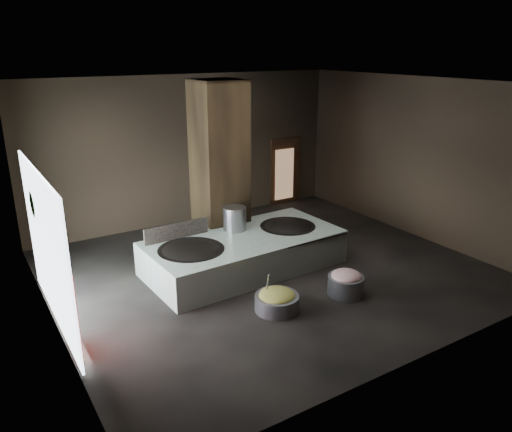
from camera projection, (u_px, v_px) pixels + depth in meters
floor at (268, 272)px, 12.39m from camera, size 10.00×9.00×0.10m
ceiling at (270, 81)px, 10.90m from camera, size 10.00×9.00×0.10m
back_wall at (188, 150)px, 15.29m from camera, size 10.00×0.10×4.50m
front_wall at (425, 245)px, 7.99m from camera, size 10.00×0.10×4.50m
left_wall at (39, 221)px, 9.12m from camera, size 0.10×9.00×4.50m
right_wall at (417, 158)px, 14.17m from camera, size 0.10×9.00×4.50m
pillar at (220, 168)px, 13.02m from camera, size 1.20×1.20×4.50m
hearth_platform at (244, 252)px, 12.38m from camera, size 4.91×2.51×0.84m
platform_cap at (244, 237)px, 12.25m from camera, size 4.71×2.26×0.03m
wok_left at (191, 253)px, 11.51m from camera, size 1.52×1.52×0.42m
wok_left_rim at (191, 250)px, 11.48m from camera, size 1.55×1.55×0.05m
wok_right at (288, 229)px, 12.99m from camera, size 1.41×1.41×0.40m
wok_right_rim at (288, 227)px, 12.97m from camera, size 1.44×1.44×0.05m
stock_pot at (235, 219)px, 12.62m from camera, size 0.59×0.59×0.63m
splash_guard at (177, 231)px, 12.06m from camera, size 1.67×0.13×0.42m
cook at (240, 206)px, 14.38m from camera, size 0.75×0.59×1.81m
veg_basin at (277, 303)px, 10.46m from camera, size 0.95×0.95×0.34m
veg_fill at (277, 295)px, 10.40m from camera, size 0.77×0.77×0.24m
ladle at (267, 285)px, 10.38m from camera, size 0.18×0.35×0.66m
meat_basin at (346, 285)px, 11.11m from camera, size 1.07×1.07×0.44m
meat_fill at (346, 276)px, 11.04m from camera, size 0.67×0.67×0.26m
doorway_near at (224, 181)px, 16.19m from camera, size 1.18×0.08×2.38m
doorway_near_glow at (232, 182)px, 16.26m from camera, size 0.86×0.04×2.02m
doorway_far at (285, 172)px, 17.39m from camera, size 1.18×0.08×2.38m
doorway_far_glow at (284, 174)px, 17.28m from camera, size 0.75×0.04×1.76m
left_opening at (47, 249)px, 9.54m from camera, size 0.04×4.20×3.10m
pavilion_sliver at (71, 312)px, 8.77m from camera, size 0.05×0.90×1.70m
tree_silhouette at (38, 203)px, 10.28m from camera, size 0.28×1.10×1.10m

